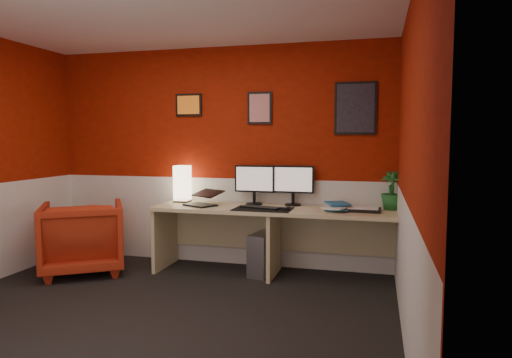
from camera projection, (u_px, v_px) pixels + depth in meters
name	position (u px, v px, depth m)	size (l,w,h in m)	color
ground	(147.00, 318.00, 3.74)	(4.00, 3.50, 0.01)	black
ceiling	(141.00, 3.00, 3.52)	(4.00, 3.50, 0.01)	white
wall_back	(218.00, 157.00, 5.31)	(4.00, 0.01, 2.50)	#991B07
wall_right	(409.00, 169.00, 3.12)	(0.01, 3.50, 2.50)	#991B07
wainscot_back	(218.00, 221.00, 5.38)	(4.00, 0.01, 1.00)	silver
wainscot_right	(405.00, 277.00, 3.19)	(0.01, 3.50, 1.00)	silver
desk	(274.00, 242.00, 4.87)	(2.60, 0.65, 0.73)	#C9B881
shoji_lamp	(182.00, 185.00, 5.28)	(0.16, 0.16, 0.40)	#FFE5B2
laptop	(200.00, 196.00, 4.97)	(0.33, 0.23, 0.22)	black
monitor_left	(254.00, 178.00, 5.07)	(0.45, 0.06, 0.58)	black
monitor_right	(293.00, 179.00, 4.99)	(0.45, 0.06, 0.58)	black
desk_mat	(263.00, 209.00, 4.74)	(0.60, 0.38, 0.01)	black
keyboard	(260.00, 207.00, 4.77)	(0.42, 0.14, 0.02)	black
mouse	(285.00, 209.00, 4.65)	(0.06, 0.10, 0.03)	black
book_bottom	(326.00, 208.00, 4.72)	(0.23, 0.31, 0.03)	#21699A
book_middle	(327.00, 206.00, 4.67)	(0.22, 0.30, 0.02)	silver
book_top	(327.00, 204.00, 4.68)	(0.21, 0.28, 0.03)	#21699A
zen_tray	(363.00, 210.00, 4.61)	(0.35, 0.25, 0.03)	black
potted_plant	(392.00, 190.00, 4.70)	(0.22, 0.22, 0.40)	#19591E
pc_tower	(264.00, 253.00, 4.94)	(0.20, 0.45, 0.45)	#99999E
armchair	(83.00, 237.00, 5.00)	(0.83, 0.85, 0.78)	#B02A12
art_left	(189.00, 105.00, 5.34)	(0.32, 0.02, 0.26)	orange
art_center	(260.00, 108.00, 5.12)	(0.28, 0.02, 0.36)	red
art_right	(356.00, 108.00, 4.86)	(0.44, 0.02, 0.56)	black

